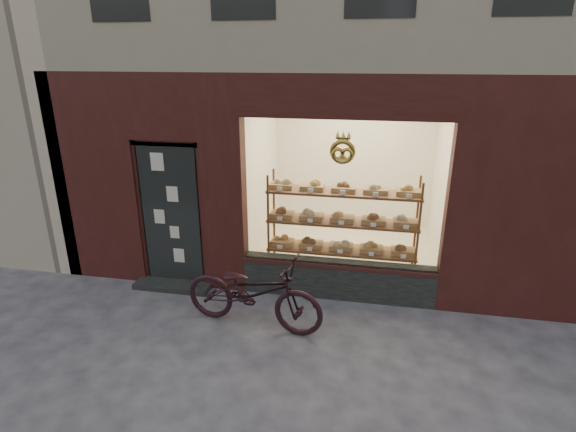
# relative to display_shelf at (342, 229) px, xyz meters

# --- Properties ---
(ground) EXTENTS (90.00, 90.00, 0.00)m
(ground) POSITION_rel_display_shelf_xyz_m (-0.45, -2.55, -0.88)
(ground) COLOR #3A3B42
(display_shelf) EXTENTS (2.20, 0.45, 1.70)m
(display_shelf) POSITION_rel_display_shelf_xyz_m (0.00, 0.00, 0.00)
(display_shelf) COLOR brown
(display_shelf) RESTS_ON ground
(bicycle) EXTENTS (1.91, 0.90, 0.97)m
(bicycle) POSITION_rel_display_shelf_xyz_m (-0.99, -1.37, -0.39)
(bicycle) COLOR black
(bicycle) RESTS_ON ground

